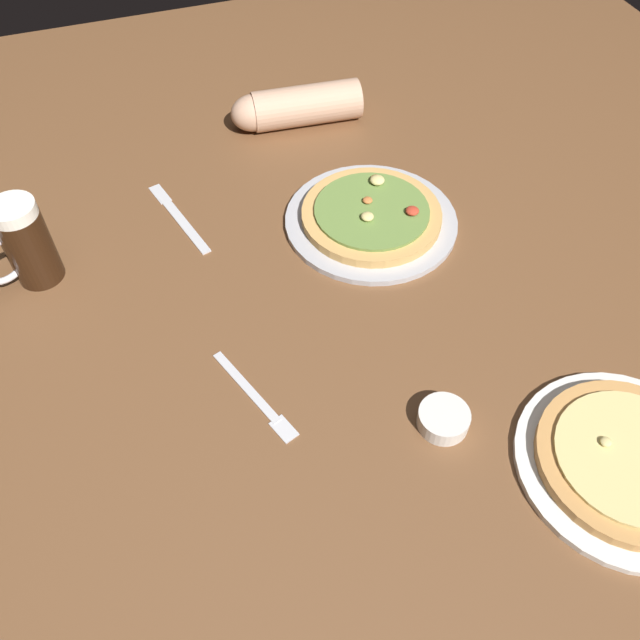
{
  "coord_description": "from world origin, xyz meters",
  "views": [
    {
      "loc": [
        -0.23,
        -0.65,
        0.86
      ],
      "look_at": [
        0.0,
        0.0,
        0.02
      ],
      "focal_mm": 36.96,
      "sensor_mm": 36.0,
      "label": 1
    }
  ],
  "objects_px": {
    "pizza_plate_near": "(628,462)",
    "beer_mug_dark": "(25,244)",
    "knife_right": "(179,217)",
    "pizza_plate_far": "(371,217)",
    "fork_left": "(255,396)",
    "ramekin_sauce": "(443,419)",
    "diner_arm": "(293,107)"
  },
  "relations": [
    {
      "from": "pizza_plate_near",
      "to": "beer_mug_dark",
      "type": "xyz_separation_m",
      "value": [
        -0.76,
        0.66,
        0.06
      ]
    },
    {
      "from": "beer_mug_dark",
      "to": "knife_right",
      "type": "xyz_separation_m",
      "value": [
        0.27,
        0.07,
        -0.08
      ]
    },
    {
      "from": "pizza_plate_far",
      "to": "beer_mug_dark",
      "type": "bearing_deg",
      "value": 174.03
    },
    {
      "from": "pizza_plate_far",
      "to": "beer_mug_dark",
      "type": "xyz_separation_m",
      "value": [
        -0.61,
        0.06,
        0.06
      ]
    },
    {
      "from": "pizza_plate_near",
      "to": "beer_mug_dark",
      "type": "distance_m",
      "value": 1.01
    },
    {
      "from": "pizza_plate_far",
      "to": "fork_left",
      "type": "bearing_deg",
      "value": -135.75
    },
    {
      "from": "pizza_plate_far",
      "to": "beer_mug_dark",
      "type": "distance_m",
      "value": 0.62
    },
    {
      "from": "fork_left",
      "to": "knife_right",
      "type": "distance_m",
      "value": 0.45
    },
    {
      "from": "ramekin_sauce",
      "to": "diner_arm",
      "type": "relative_size",
      "value": 0.27
    },
    {
      "from": "pizza_plate_near",
      "to": "ramekin_sauce",
      "type": "distance_m",
      "value": 0.26
    },
    {
      "from": "knife_right",
      "to": "fork_left",
      "type": "bearing_deg",
      "value": -86.22
    },
    {
      "from": "ramekin_sauce",
      "to": "diner_arm",
      "type": "height_order",
      "value": "diner_arm"
    },
    {
      "from": "pizza_plate_far",
      "to": "ramekin_sauce",
      "type": "xyz_separation_m",
      "value": [
        -0.07,
        -0.45,
        -0.0
      ]
    },
    {
      "from": "pizza_plate_near",
      "to": "fork_left",
      "type": "distance_m",
      "value": 0.55
    },
    {
      "from": "pizza_plate_far",
      "to": "diner_arm",
      "type": "height_order",
      "value": "diner_arm"
    },
    {
      "from": "ramekin_sauce",
      "to": "knife_right",
      "type": "distance_m",
      "value": 0.65
    },
    {
      "from": "pizza_plate_far",
      "to": "beer_mug_dark",
      "type": "height_order",
      "value": "beer_mug_dark"
    },
    {
      "from": "knife_right",
      "to": "diner_arm",
      "type": "bearing_deg",
      "value": 36.23
    },
    {
      "from": "pizza_plate_near",
      "to": "beer_mug_dark",
      "type": "height_order",
      "value": "beer_mug_dark"
    },
    {
      "from": "pizza_plate_far",
      "to": "ramekin_sauce",
      "type": "relative_size",
      "value": 4.27
    },
    {
      "from": "beer_mug_dark",
      "to": "knife_right",
      "type": "height_order",
      "value": "beer_mug_dark"
    },
    {
      "from": "knife_right",
      "to": "diner_arm",
      "type": "height_order",
      "value": "diner_arm"
    },
    {
      "from": "fork_left",
      "to": "diner_arm",
      "type": "xyz_separation_m",
      "value": [
        0.28,
        0.67,
        0.04
      ]
    },
    {
      "from": "beer_mug_dark",
      "to": "diner_arm",
      "type": "bearing_deg",
      "value": 27.43
    },
    {
      "from": "pizza_plate_near",
      "to": "beer_mug_dark",
      "type": "relative_size",
      "value": 1.92
    },
    {
      "from": "beer_mug_dark",
      "to": "ramekin_sauce",
      "type": "distance_m",
      "value": 0.75
    },
    {
      "from": "ramekin_sauce",
      "to": "knife_right",
      "type": "relative_size",
      "value": 0.34
    },
    {
      "from": "pizza_plate_near",
      "to": "fork_left",
      "type": "relative_size",
      "value": 1.6
    },
    {
      "from": "fork_left",
      "to": "knife_right",
      "type": "height_order",
      "value": "same"
    },
    {
      "from": "pizza_plate_near",
      "to": "diner_arm",
      "type": "distance_m",
      "value": 0.98
    },
    {
      "from": "pizza_plate_near",
      "to": "ramekin_sauce",
      "type": "bearing_deg",
      "value": 145.13
    },
    {
      "from": "pizza_plate_near",
      "to": "knife_right",
      "type": "xyz_separation_m",
      "value": [
        -0.5,
        0.73,
        -0.01
      ]
    }
  ]
}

